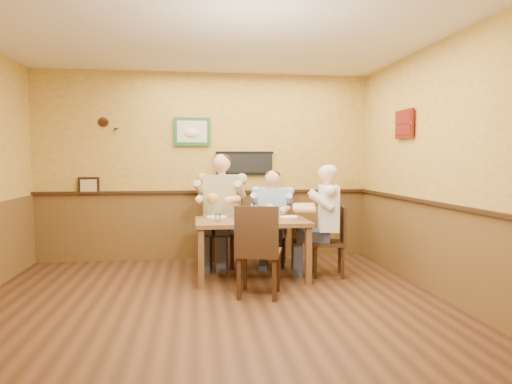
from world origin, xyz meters
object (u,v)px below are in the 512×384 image
Objects in this scene: diner_blue_polo at (273,223)px; salt_shaker at (245,215)px; chair_right_end at (328,241)px; chair_back_left at (222,231)px; chair_near_side at (259,250)px; diner_tan_shirt at (222,216)px; dining_table at (252,227)px; hot_sauce_bottle at (252,212)px; diner_white_elder at (328,226)px; pepper_shaker at (241,216)px; chair_back_right at (272,235)px; water_glass_left at (218,217)px; water_glass_mid at (271,217)px; cola_tumbler at (275,217)px.

diner_blue_polo reaches higher than salt_shaker.
chair_right_end is 11.01× the size of salt_shaker.
chair_near_side is at bearing -59.69° from chair_back_left.
diner_tan_shirt is 1.17× the size of diner_blue_polo.
diner_tan_shirt reaches higher than chair_back_left.
diner_tan_shirt reaches higher than chair_right_end.
hot_sauce_bottle is (0.00, 0.00, 0.18)m from dining_table.
diner_white_elder is (0.99, -0.01, -0.01)m from dining_table.
chair_near_side is at bearing -41.87° from diner_white_elder.
chair_right_end reaches higher than pepper_shaker.
chair_back_right is 0.84× the size of chair_near_side.
water_glass_left is (-0.42, 0.59, 0.30)m from chair_near_side.
water_glass_mid is 0.42m from pepper_shaker.
dining_table is 0.82m from chair_back_left.
diner_tan_shirt is at bearing -62.32° from chair_near_side.
chair_back_left reaches higher than water_glass_left.
diner_tan_shirt is (-0.33, 0.73, 0.05)m from dining_table.
chair_near_side is at bearing -59.69° from diner_tan_shirt.
water_glass_mid reaches higher than chair_back_right.
salt_shaker is (-0.32, 0.36, -0.02)m from cola_tumbler.
dining_table is at bearing 132.23° from cola_tumbler.
chair_back_right is 0.97m from pepper_shaker.
water_glass_mid is (0.22, 0.49, 0.30)m from chair_near_side.
water_glass_left is at bearing -72.09° from diner_white_elder.
diner_tan_shirt is at bearing 108.29° from chair_back_left.
diner_white_elder reaches higher than dining_table.
chair_right_end is (1.32, -0.74, -0.05)m from chair_back_left.
dining_table is 0.84m from chair_back_right.
hot_sauce_bottle reaches higher than pepper_shaker.
chair_right_end is 0.89× the size of chair_near_side.
chair_back_left reaches higher than chair_back_right.
chair_near_side is 9.09× the size of water_glass_left.
diner_tan_shirt is 1.13m from water_glass_mid.
chair_right_end is (0.99, -0.01, -0.21)m from dining_table.
chair_back_right is at bearing 16.02° from chair_back_left.
hot_sauce_bottle is 0.15m from pepper_shaker.
chair_back_right is 0.96m from diner_white_elder.
chair_near_side reaches higher than chair_right_end.
cola_tumbler is at bearing -102.41° from chair_near_side.
chair_right_end is 1.12m from salt_shaker.
dining_table is 17.09× the size of salt_shaker.
salt_shaker is (-0.07, 0.09, -0.05)m from hot_sauce_bottle.
water_glass_left is at bearing -158.97° from hot_sauce_bottle.
water_glass_left is at bearing -78.50° from chair_back_left.
dining_table is 1.38× the size of chair_near_side.
water_glass_left is 0.62× the size of hot_sauce_bottle.
chair_right_end is 8.08× the size of water_glass_left.
diner_tan_shirt is at bearing 111.78° from salt_shaker.
salt_shaker is at bearing 127.81° from dining_table.
salt_shaker is at bearing -49.92° from diner_tan_shirt.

